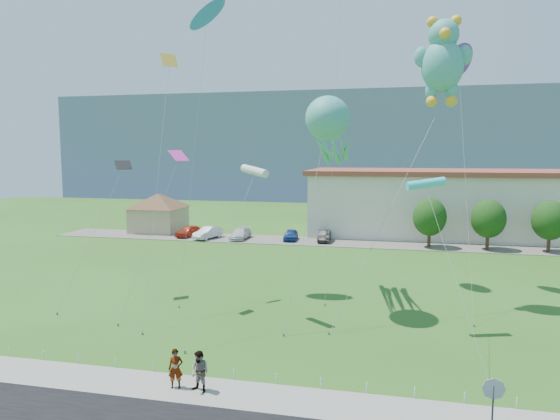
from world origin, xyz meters
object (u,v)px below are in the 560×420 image
object	(u,v)px
parked_car_blue	(291,235)
teddy_bear_kite	(443,59)
stop_sign	(493,395)
pedestrian_left	(176,369)
pedestrian_right	(200,372)
parked_car_white	(240,234)
parked_car_silver	(208,233)
pavilion	(159,209)
parked_car_red	(189,231)
octopus_kite	(330,131)
parked_car_black	(324,236)

from	to	relation	value
parked_car_blue	teddy_bear_kite	world-z (taller)	teddy_bear_kite
stop_sign	pedestrian_left	bearing A→B (deg)	173.59
stop_sign	pedestrian_right	distance (m)	11.61
pedestrian_right	parked_car_white	world-z (taller)	pedestrian_right
pedestrian_right	parked_car_silver	distance (m)	39.35
pavilion	parked_car_red	world-z (taller)	pavilion
teddy_bear_kite	pedestrian_right	bearing A→B (deg)	-124.44
stop_sign	parked_car_silver	size ratio (longest dim) A/B	0.58
stop_sign	parked_car_white	bearing A→B (deg)	118.72
octopus_kite	teddy_bear_kite	xyz separation A→B (m)	(7.07, 2.48, 4.68)
pavilion	pedestrian_right	distance (m)	46.48
stop_sign	pedestrian_left	distance (m)	12.79
pedestrian_right	parked_car_white	xyz separation A→B (m)	(-9.72, 37.45, -0.30)
pedestrian_left	teddy_bear_kite	bearing A→B (deg)	33.75
stop_sign	parked_car_black	distance (m)	40.83
pedestrian_right	teddy_bear_kite	world-z (taller)	teddy_bear_kite
parked_car_red	teddy_bear_kite	size ratio (longest dim) A/B	0.21
parked_car_white	pavilion	bearing A→B (deg)	164.86
parked_car_silver	parked_car_red	bearing A→B (deg)	-179.72
pedestrian_left	octopus_kite	xyz separation A→B (m)	(5.02, 13.33, 10.80)
pedestrian_left	parked_car_black	world-z (taller)	pedestrian_left
parked_car_silver	parked_car_black	distance (m)	14.04
pavilion	stop_sign	distance (m)	53.90
pedestrian_right	parked_car_silver	world-z (taller)	pedestrian_right
pedestrian_left	pedestrian_right	bearing A→B (deg)	-24.71
pedestrian_right	parked_car_white	size ratio (longest dim) A/B	0.41
parked_car_white	parked_car_blue	bearing A→B (deg)	5.94
parked_car_black	parked_car_red	bearing A→B (deg)	177.03
pedestrian_left	pedestrian_right	xyz separation A→B (m)	(1.17, -0.12, 0.02)
parked_car_silver	parked_car_white	xyz separation A→B (m)	(3.92, 0.55, -0.06)
parked_car_silver	octopus_kite	xyz separation A→B (m)	(17.49, -23.46, 11.01)
pavilion	parked_car_white	xyz separation A→B (m)	(12.27, -3.45, -2.32)
parked_car_black	teddy_bear_kite	size ratio (longest dim) A/B	0.20
pavilion	pedestrian_left	size ratio (longest dim) A/B	5.26
parked_car_silver	pedestrian_left	bearing A→B (deg)	-53.66
pavilion	pedestrian_right	world-z (taller)	pavilion
parked_car_silver	octopus_kite	bearing A→B (deg)	-35.69
pedestrian_left	parked_car_red	distance (m)	40.63
parked_car_white	parked_car_blue	distance (m)	6.09
pavilion	parked_car_silver	distance (m)	9.53
parked_car_white	pedestrian_left	bearing A→B (deg)	-76.51
parked_car_red	parked_car_silver	xyz separation A→B (m)	(2.79, -0.87, 0.01)
pavilion	pedestrian_right	xyz separation A→B (m)	(21.99, -40.90, -2.03)
parked_car_silver	octopus_kite	distance (m)	31.26
pedestrian_right	parked_car_white	distance (m)	38.69
pedestrian_left	octopus_kite	size ratio (longest dim) A/B	0.13
octopus_kite	parked_car_blue	bearing A→B (deg)	106.99
pedestrian_left	pavilion	bearing A→B (deg)	98.20
parked_car_black	parked_car_silver	bearing A→B (deg)	-179.30
stop_sign	parked_car_blue	xyz separation A→B (m)	(-15.17, 39.32, -1.17)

